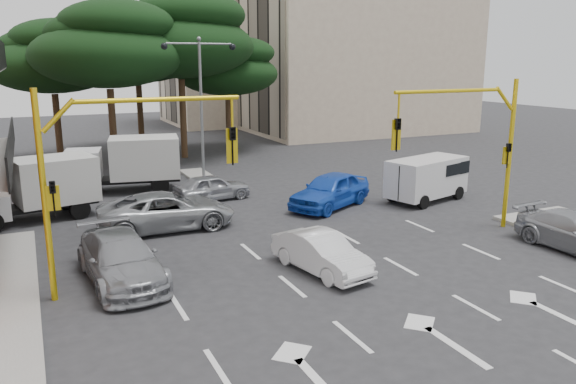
# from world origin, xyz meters

# --- Properties ---
(ground) EXTENTS (120.00, 120.00, 0.00)m
(ground) POSITION_xyz_m (0.00, 0.00, 0.00)
(ground) COLOR #28282B
(ground) RESTS_ON ground
(median_strip) EXTENTS (1.40, 6.00, 0.15)m
(median_strip) POSITION_xyz_m (0.00, 16.00, 0.07)
(median_strip) COLOR gray
(median_strip) RESTS_ON ground
(apartment_beige_near) EXTENTS (20.20, 12.15, 18.70)m
(apartment_beige_near) POSITION_xyz_m (19.95, 32.00, 9.35)
(apartment_beige_near) COLOR #C0A890
(apartment_beige_near) RESTS_ON ground
(apartment_beige_far) EXTENTS (16.20, 12.15, 16.70)m
(apartment_beige_far) POSITION_xyz_m (12.95, 44.00, 8.35)
(apartment_beige_far) COLOR #C0A890
(apartment_beige_far) RESTS_ON ground
(pine_left_near) EXTENTS (9.15, 9.15, 10.23)m
(pine_left_near) POSITION_xyz_m (-3.94, 21.96, 7.60)
(pine_left_near) COLOR #382616
(pine_left_near) RESTS_ON ground
(pine_center) EXTENTS (9.98, 9.98, 11.16)m
(pine_center) POSITION_xyz_m (1.06, 23.96, 8.30)
(pine_center) COLOR #382616
(pine_center) RESTS_ON ground
(pine_left_far) EXTENTS (8.32, 8.32, 9.30)m
(pine_left_far) POSITION_xyz_m (-6.94, 25.96, 6.91)
(pine_left_far) COLOR #382616
(pine_left_far) RESTS_ON ground
(pine_right) EXTENTS (7.49, 7.49, 8.37)m
(pine_right) POSITION_xyz_m (5.06, 25.96, 6.22)
(pine_right) COLOR #382616
(pine_right) RESTS_ON ground
(pine_back) EXTENTS (9.15, 9.15, 10.23)m
(pine_back) POSITION_xyz_m (-0.94, 28.96, 7.60)
(pine_back) COLOR #382616
(pine_back) RESTS_ON ground
(signal_mast_right) EXTENTS (5.79, 0.37, 6.00)m
(signal_mast_right) POSITION_xyz_m (6.80, 1.99, 3.88)
(signal_mast_right) COLOR gold
(signal_mast_right) RESTS_ON ground
(signal_mast_left) EXTENTS (5.79, 0.37, 6.00)m
(signal_mast_left) POSITION_xyz_m (-6.80, 1.99, 3.88)
(signal_mast_left) COLOR gold
(signal_mast_left) RESTS_ON ground
(street_lamp_center) EXTENTS (4.16, 0.36, 7.77)m
(street_lamp_center) POSITION_xyz_m (0.00, 16.00, 5.43)
(street_lamp_center) COLOR slate
(street_lamp_center) RESTS_ON median_strip
(car_white_hatch) EXTENTS (2.05, 4.04, 1.27)m
(car_white_hatch) POSITION_xyz_m (-0.61, 0.73, 0.63)
(car_white_hatch) COLOR silver
(car_white_hatch) RESTS_ON ground
(car_blue_compact) EXTENTS (5.08, 3.92, 1.62)m
(car_blue_compact) POSITION_xyz_m (3.63, 7.76, 0.81)
(car_blue_compact) COLOR blue
(car_blue_compact) RESTS_ON ground
(car_silver_wagon) EXTENTS (2.43, 5.18, 1.46)m
(car_silver_wagon) POSITION_xyz_m (-6.62, 2.62, 0.73)
(car_silver_wagon) COLOR gray
(car_silver_wagon) RESTS_ON ground
(car_silver_cross_a) EXTENTS (5.48, 2.61, 1.51)m
(car_silver_cross_a) POSITION_xyz_m (-4.03, 7.54, 0.76)
(car_silver_cross_a) COLOR #9EA1A5
(car_silver_cross_a) RESTS_ON ground
(car_silver_cross_b) EXTENTS (3.96, 2.04, 1.29)m
(car_silver_cross_b) POSITION_xyz_m (-0.95, 11.38, 0.64)
(car_silver_cross_b) COLOR #A3A5AB
(car_silver_cross_b) RESTS_ON ground
(van_white) EXTENTS (4.60, 2.98, 2.12)m
(van_white) POSITION_xyz_m (8.50, 6.91, 1.06)
(van_white) COLOR silver
(van_white) RESTS_ON ground
(box_truck_a) EXTENTS (5.72, 3.35, 2.64)m
(box_truck_a) POSITION_xyz_m (-8.91, 11.19, 1.32)
(box_truck_a) COLOR silver
(box_truck_a) RESTS_ON ground
(box_truck_b) EXTENTS (6.10, 3.44, 2.83)m
(box_truck_b) POSITION_xyz_m (-4.48, 15.04, 1.41)
(box_truck_b) COLOR silver
(box_truck_b) RESTS_ON ground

